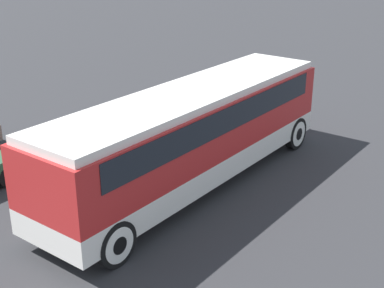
# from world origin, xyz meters

# --- Properties ---
(ground_plane) EXTENTS (120.00, 120.00, 0.00)m
(ground_plane) POSITION_xyz_m (0.00, 0.00, 0.00)
(ground_plane) COLOR #2D2D30
(tour_bus) EXTENTS (11.11, 2.60, 3.03)m
(tour_bus) POSITION_xyz_m (0.10, -0.00, 1.84)
(tour_bus) COLOR silver
(tour_bus) RESTS_ON ground_plane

